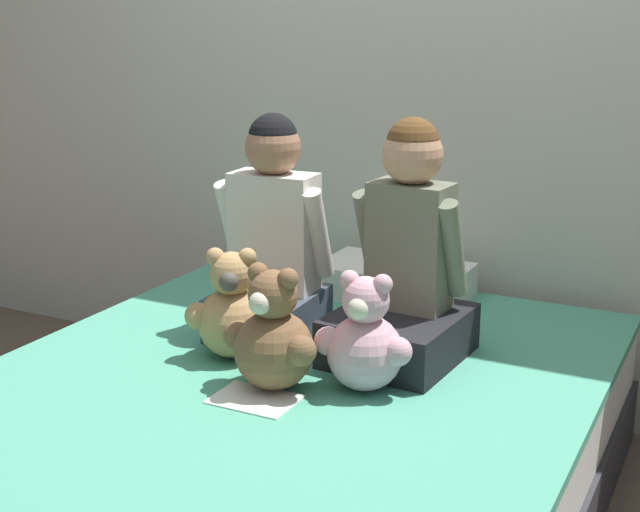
{
  "coord_description": "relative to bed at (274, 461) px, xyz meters",
  "views": [
    {
      "loc": [
        1.07,
        -1.85,
        1.38
      ],
      "look_at": [
        0.0,
        0.27,
        0.72
      ],
      "focal_mm": 50.0,
      "sensor_mm": 36.0,
      "label": 1
    }
  ],
  "objects": [
    {
      "name": "child_on_right",
      "position": [
        0.22,
        0.35,
        0.47
      ],
      "size": [
        0.36,
        0.41,
        0.67
      ],
      "rotation": [
        0.0,
        0.0,
        -0.07
      ],
      "color": "black",
      "rests_on": "bed"
    },
    {
      "name": "bed",
      "position": [
        0.0,
        0.0,
        0.0
      ],
      "size": [
        1.58,
        2.01,
        0.44
      ],
      "color": "#2D2D33",
      "rests_on": "ground_plane"
    },
    {
      "name": "child_on_left",
      "position": [
        -0.2,
        0.35,
        0.5
      ],
      "size": [
        0.35,
        0.32,
        0.66
      ],
      "rotation": [
        0.0,
        0.0,
        0.04
      ],
      "color": "#384251",
      "rests_on": "bed"
    },
    {
      "name": "teddy_bear_between_children",
      "position": [
        0.01,
        -0.01,
        0.36
      ],
      "size": [
        0.27,
        0.21,
        0.33
      ],
      "rotation": [
        0.0,
        0.0,
        -0.11
      ],
      "color": "brown",
      "rests_on": "bed"
    },
    {
      "name": "teddy_bear_held_by_right_child",
      "position": [
        0.22,
        0.09,
        0.35
      ],
      "size": [
        0.26,
        0.2,
        0.31
      ],
      "rotation": [
        0.0,
        0.0,
        0.07
      ],
      "color": "#DBA3B2",
      "rests_on": "bed"
    },
    {
      "name": "teddy_bear_held_by_left_child",
      "position": [
        -0.2,
        0.12,
        0.35
      ],
      "size": [
        0.25,
        0.2,
        0.31
      ],
      "rotation": [
        0.0,
        0.0,
        0.42
      ],
      "color": "tan",
      "rests_on": "bed"
    },
    {
      "name": "pillow_at_headboard",
      "position": [
        0.0,
        0.83,
        0.28
      ],
      "size": [
        0.49,
        0.3,
        0.11
      ],
      "color": "white",
      "rests_on": "bed"
    },
    {
      "name": "sign_card",
      "position": [
        0.01,
        -0.1,
        0.22
      ],
      "size": [
        0.21,
        0.15,
        0.0
      ],
      "color": "white",
      "rests_on": "bed"
    },
    {
      "name": "wall_behind_bed",
      "position": [
        0.0,
        1.09,
        1.03
      ],
      "size": [
        8.0,
        0.06,
        2.5
      ],
      "color": "beige",
      "rests_on": "ground_plane"
    }
  ]
}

